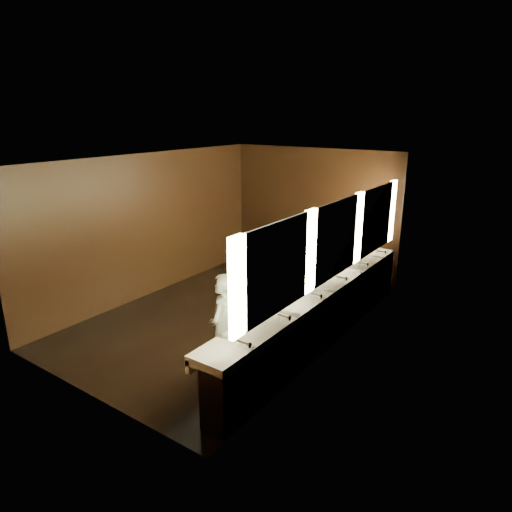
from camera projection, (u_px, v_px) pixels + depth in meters
The scene contains 10 objects.
floor at pixel (232, 315), 8.30m from camera, with size 6.00×6.00×0.00m, color black.
ceiling at pixel (229, 159), 7.46m from camera, with size 4.00×6.00×0.02m, color #2D2D2B.
wall_back at pixel (313, 211), 10.22m from camera, with size 4.00×0.02×2.80m, color black.
wall_front at pixel (78, 296), 5.53m from camera, with size 4.00×0.02×2.80m, color black.
wall_left at pixel (150, 225), 8.97m from camera, with size 0.02×6.00×2.80m, color black.
wall_right at pixel (336, 262), 6.78m from camera, with size 0.02×6.00×2.80m, color black.
sink_counter at pixel (321, 314), 7.17m from camera, with size 0.55×5.40×1.01m.
mirror_band at pixel (336, 239), 6.69m from camera, with size 0.06×5.03×1.15m.
person at pixel (223, 329), 6.06m from camera, with size 0.57×0.37×1.55m, color #8FBFD5.
trash_bin at pixel (270, 353), 6.48m from camera, with size 0.34×0.34×0.52m, color black.
Camera 1 is at (4.72, -5.96, 3.53)m, focal length 32.00 mm.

